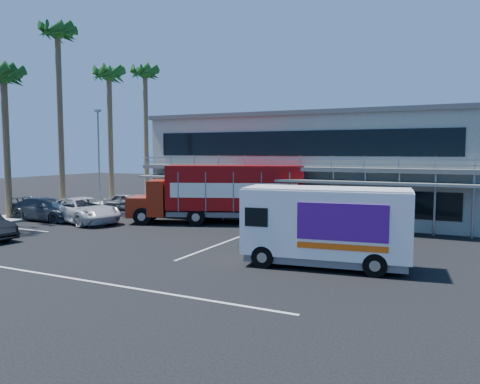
% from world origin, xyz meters
% --- Properties ---
extents(ground, '(120.00, 120.00, 0.00)m').
position_xyz_m(ground, '(0.00, 0.00, 0.00)').
color(ground, black).
rests_on(ground, ground).
extents(building, '(22.40, 12.00, 7.30)m').
position_xyz_m(building, '(3.00, 14.94, 3.66)').
color(building, gray).
rests_on(building, ground).
extents(curb_strip, '(3.00, 32.00, 0.16)m').
position_xyz_m(curb_strip, '(-15.00, 6.00, 0.08)').
color(curb_strip, '#A5A399').
rests_on(curb_strip, ground).
extents(palm_c, '(2.80, 2.80, 10.75)m').
position_xyz_m(palm_c, '(-14.90, 3.00, 9.21)').
color(palm_c, brown).
rests_on(palm_c, ground).
extents(palm_d, '(2.80, 2.80, 14.75)m').
position_xyz_m(palm_d, '(-15.20, 8.00, 12.80)').
color(palm_d, brown).
rests_on(palm_d, ground).
extents(palm_e, '(2.80, 2.80, 12.25)m').
position_xyz_m(palm_e, '(-14.70, 13.00, 10.57)').
color(palm_e, brown).
rests_on(palm_e, ground).
extents(palm_f, '(2.80, 2.80, 13.25)m').
position_xyz_m(palm_f, '(-15.10, 18.50, 11.47)').
color(palm_f, brown).
rests_on(palm_f, ground).
extents(light_pole_far, '(0.50, 0.25, 8.09)m').
position_xyz_m(light_pole_far, '(-14.20, 11.00, 4.50)').
color(light_pole_far, gray).
rests_on(light_pole_far, ground).
extents(red_truck, '(11.41, 6.63, 3.79)m').
position_xyz_m(red_truck, '(-1.08, 8.21, 2.09)').
color(red_truck, maroon).
rests_on(red_truck, ground).
extents(white_van, '(6.87, 3.14, 3.24)m').
position_xyz_m(white_van, '(8.10, -0.14, 1.72)').
color(white_van, white).
rests_on(white_van, ground).
extents(parked_car_c, '(6.49, 4.31, 1.66)m').
position_xyz_m(parked_car_c, '(-9.50, 4.40, 0.83)').
color(parked_car_c, '#BDBDBF').
rests_on(parked_car_c, ground).
extents(parked_car_d, '(5.40, 2.34, 1.55)m').
position_xyz_m(parked_car_d, '(-12.50, 4.00, 0.77)').
color(parked_car_d, '#303841').
rests_on(parked_car_d, ground).
extents(parked_car_e, '(4.26, 2.31, 1.38)m').
position_xyz_m(parked_car_e, '(-11.02, 10.80, 0.69)').
color(parked_car_e, slate).
rests_on(parked_car_e, ground).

